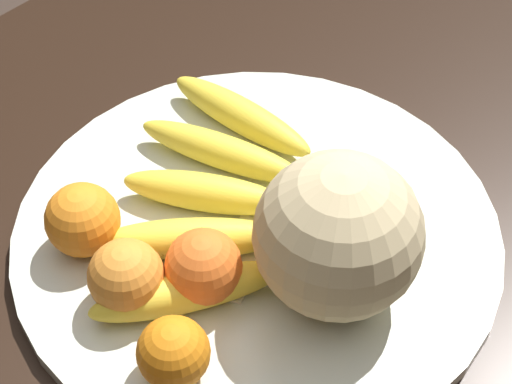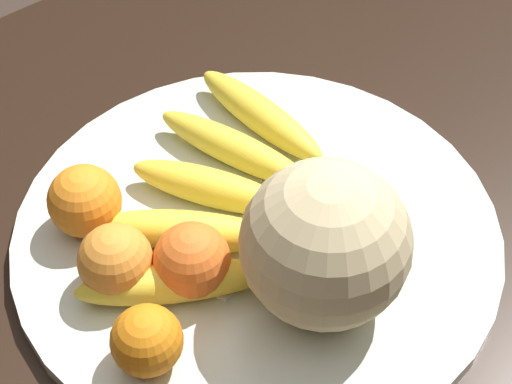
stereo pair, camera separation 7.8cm
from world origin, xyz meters
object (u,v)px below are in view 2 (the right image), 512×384
Objects in this scene: orange_back_left at (147,340)px; banana_bunch at (216,189)px; kitchen_table at (266,310)px; melon at (325,244)px; orange_front_left at (85,201)px; fruit_bowl at (256,232)px; orange_front_right at (115,261)px; produce_tag at (235,254)px; orange_mid_center at (189,257)px.

banana_bunch is at bearing -146.15° from orange_back_left.
melon reaches higher than kitchen_table.
melon is at bearing 118.68° from orange_front_left.
orange_front_right is at bearing -11.80° from fruit_bowl.
fruit_bowl reaches higher than kitchen_table.
kitchen_table is 0.21m from orange_front_right.
orange_front_left is at bearing -76.82° from produce_tag.
kitchen_table is at bearing -96.39° from melon.
orange_back_left is at bearing 74.83° from orange_front_left.
orange_front_right reaches higher than fruit_bowl.
orange_front_left is 0.15m from produce_tag.
produce_tag is (-0.08, 0.12, -0.03)m from orange_front_left.
orange_back_left reaches higher than produce_tag.
orange_front_left reaches higher than produce_tag.
kitchen_table is at bearing 162.67° from orange_front_right.
banana_bunch reaches higher than kitchen_table.
orange_front_left is 1.03× the size of orange_front_right.
orange_front_right reaches higher than kitchen_table.
orange_front_left is 0.17m from orange_back_left.
fruit_bowl is at bearing 138.69° from orange_front_left.
fruit_bowl is 6.73× the size of orange_front_left.
produce_tag is (-0.13, -0.04, -0.03)m from orange_back_left.
banana_bunch is (0.00, -0.15, -0.05)m from melon.
orange_mid_center is at bearing 142.57° from orange_front_right.
kitchen_table is 0.23m from orange_front_left.
orange_back_left is at bearing 18.47° from fruit_bowl.
melon is 0.16m from banana_bunch.
fruit_bowl is at bearing -85.11° from kitchen_table.
banana_bunch is 0.13m from orange_front_right.
orange_mid_center reaches higher than kitchen_table.
produce_tag is (-0.05, 0.00, -0.03)m from orange_mid_center.
orange_back_left reaches higher than kitchen_table.
orange_front_right is (0.14, -0.03, 0.04)m from fruit_bowl.
banana_bunch reaches higher than fruit_bowl.
orange_front_left is 1.01× the size of orange_mid_center.
banana_bunch is (0.01, -0.05, 0.03)m from fruit_bowl.
orange_back_left is 0.14m from produce_tag.
produce_tag reaches higher than kitchen_table.
kitchen_table is 4.02× the size of banana_bunch.
orange_front_left is at bearing -61.32° from melon.
banana_bunch is at bearing 153.34° from orange_front_left.
produce_tag is (0.03, -0.09, -0.07)m from melon.
melon is 0.48× the size of banana_bunch.
banana_bunch is at bearing -89.94° from melon.
kitchen_table is at bearing -166.34° from orange_back_left.
banana_bunch is 0.19m from orange_back_left.
banana_bunch is at bearing -170.90° from orange_front_right.
orange_back_left reaches higher than fruit_bowl.
banana_bunch is 2.90× the size of produce_tag.
orange_mid_center reaches higher than orange_front_right.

